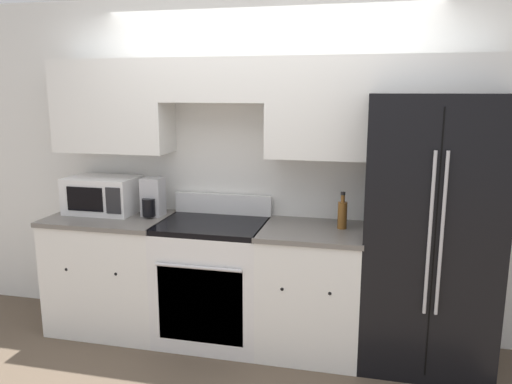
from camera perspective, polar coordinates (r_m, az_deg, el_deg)
ground_plane at (r=3.74m, az=-1.15°, el=-18.92°), size 12.00×12.00×0.00m
wall_back at (r=3.82m, az=1.24°, el=5.18°), size 8.00×0.39×2.60m
lower_cabinets_left at (r=4.22m, az=-16.08°, el=-8.76°), size 0.93×0.64×0.93m
lower_cabinets_right at (r=3.74m, az=6.31°, el=-11.05°), size 0.74×0.64×0.93m
oven_range at (r=3.89m, az=-4.92°, el=-10.04°), size 0.79×0.65×1.09m
refrigerator at (r=3.64m, az=19.08°, el=-4.37°), size 0.87×0.77×1.88m
microwave at (r=4.19m, az=-17.15°, el=-0.32°), size 0.55×0.36×0.29m
bottle at (r=3.61m, az=9.84°, el=-2.50°), size 0.07×0.07×0.27m
electric_kettle at (r=3.98m, az=-11.77°, el=-0.73°), size 0.16×0.21×0.30m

